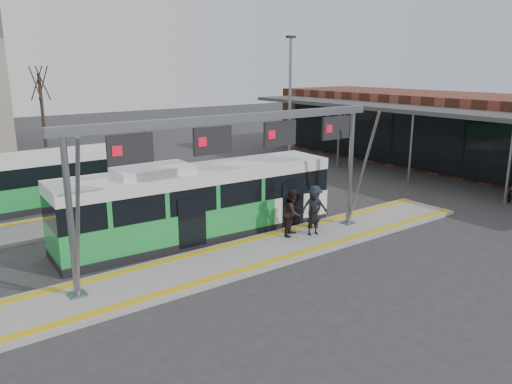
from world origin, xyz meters
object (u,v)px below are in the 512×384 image
(hero_bus, at_px, (199,203))
(passenger_c, at_px, (314,207))
(gantry, at_px, (241,143))
(passenger_a, at_px, (314,214))
(passenger_b, at_px, (293,212))

(hero_bus, height_order, passenger_c, hero_bus)
(gantry, distance_m, passenger_a, 4.83)
(hero_bus, xyz_separation_m, passenger_b, (3.01, -2.48, -0.36))
(hero_bus, bearing_deg, passenger_a, -35.20)
(passenger_b, bearing_deg, gantry, 156.77)
(hero_bus, xyz_separation_m, passenger_a, (3.75, -2.94, -0.43))
(passenger_c, bearing_deg, passenger_a, -112.51)
(gantry, height_order, passenger_b, gantry)
(passenger_c, bearing_deg, gantry, -150.79)
(passenger_a, bearing_deg, hero_bus, 150.34)
(passenger_a, relative_size, passenger_c, 0.96)
(gantry, height_order, hero_bus, gantry)
(hero_bus, distance_m, passenger_a, 4.78)
(passenger_b, xyz_separation_m, passenger_c, (1.36, 0.16, -0.04))
(gantry, bearing_deg, hero_bus, 93.59)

